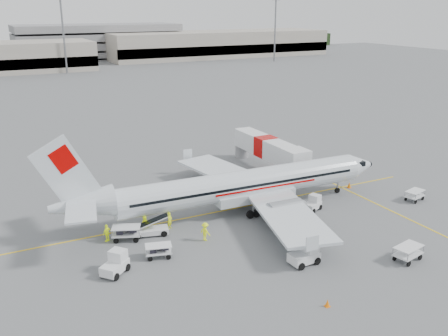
{
  "coord_description": "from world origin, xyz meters",
  "views": [
    {
      "loc": [
        -22.16,
        -41.53,
        19.72
      ],
      "look_at": [
        0.0,
        2.0,
        3.8
      ],
      "focal_mm": 40.0,
      "sensor_mm": 36.0,
      "label": 1
    }
  ],
  "objects_px": {
    "belt_loader": "(150,223)",
    "tug_aft": "(114,263)",
    "tug_fore": "(313,203)",
    "jet_bridge": "(266,153)",
    "tug_mid": "(304,253)",
    "aircraft": "(244,166)"
  },
  "relations": [
    {
      "from": "aircraft",
      "to": "jet_bridge",
      "type": "height_order",
      "value": "aircraft"
    },
    {
      "from": "aircraft",
      "to": "belt_loader",
      "type": "bearing_deg",
      "value": -171.6
    },
    {
      "from": "jet_bridge",
      "to": "tug_mid",
      "type": "distance_m",
      "value": 24.35
    },
    {
      "from": "belt_loader",
      "to": "tug_aft",
      "type": "height_order",
      "value": "belt_loader"
    },
    {
      "from": "jet_bridge",
      "to": "tug_fore",
      "type": "height_order",
      "value": "jet_bridge"
    },
    {
      "from": "jet_bridge",
      "to": "tug_fore",
      "type": "relative_size",
      "value": 8.11
    },
    {
      "from": "tug_fore",
      "to": "jet_bridge",
      "type": "bearing_deg",
      "value": 55.9
    },
    {
      "from": "aircraft",
      "to": "jet_bridge",
      "type": "distance_m",
      "value": 13.95
    },
    {
      "from": "jet_bridge",
      "to": "belt_loader",
      "type": "bearing_deg",
      "value": -149.85
    },
    {
      "from": "tug_aft",
      "to": "tug_fore",
      "type": "bearing_deg",
      "value": -31.66
    },
    {
      "from": "tug_fore",
      "to": "belt_loader",
      "type": "bearing_deg",
      "value": 150.53
    },
    {
      "from": "aircraft",
      "to": "belt_loader",
      "type": "height_order",
      "value": "aircraft"
    },
    {
      "from": "jet_bridge",
      "to": "tug_aft",
      "type": "relative_size",
      "value": 6.96
    },
    {
      "from": "tug_aft",
      "to": "jet_bridge",
      "type": "bearing_deg",
      "value": -5.53
    },
    {
      "from": "belt_loader",
      "to": "tug_fore",
      "type": "height_order",
      "value": "belt_loader"
    },
    {
      "from": "tug_mid",
      "to": "tug_fore",
      "type": "bearing_deg",
      "value": 45.08
    },
    {
      "from": "belt_loader",
      "to": "tug_aft",
      "type": "relative_size",
      "value": 1.88
    },
    {
      "from": "tug_fore",
      "to": "tug_aft",
      "type": "height_order",
      "value": "tug_aft"
    },
    {
      "from": "belt_loader",
      "to": "tug_aft",
      "type": "xyz_separation_m",
      "value": [
        -4.69,
        -5.32,
        -0.28
      ]
    },
    {
      "from": "tug_aft",
      "to": "tug_mid",
      "type": "bearing_deg",
      "value": -61.62
    },
    {
      "from": "jet_bridge",
      "to": "tug_mid",
      "type": "xyz_separation_m",
      "value": [
        -9.98,
        -22.18,
        -1.16
      ]
    },
    {
      "from": "jet_bridge",
      "to": "tug_aft",
      "type": "height_order",
      "value": "jet_bridge"
    }
  ]
}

